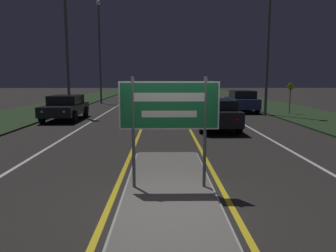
{
  "coord_description": "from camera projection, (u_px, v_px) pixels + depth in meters",
  "views": [
    {
      "loc": [
        -0.14,
        -5.9,
        2.43
      ],
      "look_at": [
        0.0,
        2.45,
        1.21
      ],
      "focal_mm": 35.0,
      "sensor_mm": 36.0,
      "label": 1
    }
  ],
  "objects": [
    {
      "name": "verge_right",
      "position": [
        283.0,
        109.0,
        26.13
      ],
      "size": [
        5.0,
        100.0,
        0.08
      ],
      "color": "#23381E",
      "rests_on": "ground_plane"
    },
    {
      "name": "car_receding_1",
      "position": [
        242.0,
        101.0,
        23.99
      ],
      "size": [
        1.89,
        4.14,
        1.56
      ],
      "color": "navy",
      "rests_on": "ground_plane"
    },
    {
      "name": "car_approaching_1",
      "position": [
        139.0,
        95.0,
        34.78
      ],
      "size": [
        1.87,
        4.07,
        1.35
      ],
      "color": "#4C514C",
      "rests_on": "ground_plane"
    },
    {
      "name": "lane_line_white_right",
      "position": [
        208.0,
        104.0,
        30.99
      ],
      "size": [
        0.12,
        70.0,
        0.01
      ],
      "color": "silver",
      "rests_on": "ground_plane"
    },
    {
      "name": "warning_sign",
      "position": [
        290.0,
        95.0,
        22.02
      ],
      "size": [
        0.6,
        0.06,
        2.11
      ],
      "color": "#56565B",
      "rests_on": "verge_right"
    },
    {
      "name": "streetlight_left_near",
      "position": [
        66.0,
        15.0,
        21.56
      ],
      "size": [
        0.53,
        0.53,
        10.35
      ],
      "color": "#56565B",
      "rests_on": "ground_plane"
    },
    {
      "name": "centre_line_yellow_right",
      "position": [
        176.0,
        104.0,
        30.94
      ],
      "size": [
        0.12,
        70.0,
        0.01
      ],
      "color": "gold",
      "rests_on": "ground_plane"
    },
    {
      "name": "car_approaching_2",
      "position": [
        143.0,
        90.0,
        45.98
      ],
      "size": [
        2.03,
        4.82,
        1.44
      ],
      "color": "black",
      "rests_on": "ground_plane"
    },
    {
      "name": "edge_line_white_right",
      "position": [
        240.0,
        104.0,
        31.04
      ],
      "size": [
        0.1,
        70.0,
        0.01
      ],
      "color": "silver",
      "rests_on": "ground_plane"
    },
    {
      "name": "verge_left",
      "position": [
        44.0,
        109.0,
        25.82
      ],
      "size": [
        5.0,
        100.0,
        0.08
      ],
      "color": "#23381E",
      "rests_on": "ground_plane"
    },
    {
      "name": "car_approaching_0",
      "position": [
        65.0,
        107.0,
        19.37
      ],
      "size": [
        1.99,
        4.42,
        1.44
      ],
      "color": "black",
      "rests_on": "ground_plane"
    },
    {
      "name": "streetlight_right_near",
      "position": [
        269.0,
        26.0,
        20.91
      ],
      "size": [
        0.47,
        0.47,
        9.45
      ],
      "color": "#56565B",
      "rests_on": "ground_plane"
    },
    {
      "name": "centre_line_yellow_left",
      "position": [
        152.0,
        104.0,
        30.9
      ],
      "size": [
        0.12,
        70.0,
        0.01
      ],
      "color": "gold",
      "rests_on": "ground_plane"
    },
    {
      "name": "highway_sign",
      "position": [
        169.0,
        110.0,
        6.87
      ],
      "size": [
        2.11,
        0.07,
        2.37
      ],
      "color": "#56565B",
      "rests_on": "median_island"
    },
    {
      "name": "lane_line_white_left",
      "position": [
        120.0,
        104.0,
        30.86
      ],
      "size": [
        0.12,
        70.0,
        0.01
      ],
      "color": "silver",
      "rests_on": "ground_plane"
    },
    {
      "name": "median_island",
      "position": [
        169.0,
        189.0,
        7.13
      ],
      "size": [
        1.97,
        6.84,
        0.1
      ],
      "color": "#999993",
      "rests_on": "ground_plane"
    },
    {
      "name": "edge_line_white_left",
      "position": [
        88.0,
        105.0,
        30.81
      ],
      "size": [
        0.1,
        70.0,
        0.01
      ],
      "color": "silver",
      "rests_on": "ground_plane"
    },
    {
      "name": "car_receding_0",
      "position": [
        216.0,
        113.0,
        15.86
      ],
      "size": [
        1.88,
        4.7,
        1.45
      ],
      "color": "black",
      "rests_on": "ground_plane"
    },
    {
      "name": "streetlight_left_far",
      "position": [
        100.0,
        43.0,
        31.36
      ],
      "size": [
        0.45,
        0.45,
        9.73
      ],
      "color": "#56565B",
      "rests_on": "ground_plane"
    },
    {
      "name": "ground_plane",
      "position": [
        170.0,
        208.0,
        6.19
      ],
      "size": [
        160.0,
        160.0,
        0.0
      ],
      "primitive_type": "plane",
      "color": "#282623"
    }
  ]
}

